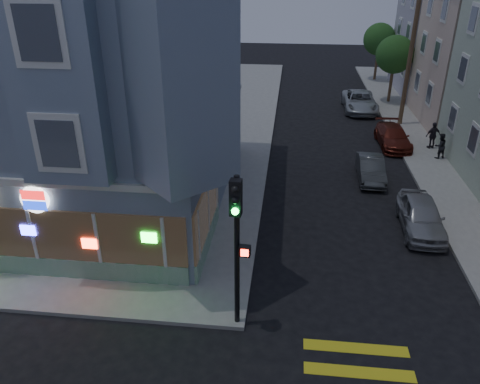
% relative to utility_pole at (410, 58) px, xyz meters
% --- Properties ---
extents(ground, '(120.00, 120.00, 0.00)m').
position_rel_utility_pole_xyz_m(ground, '(-12.00, -24.00, -4.80)').
color(ground, black).
rests_on(ground, ground).
extents(sidewalk_nw, '(33.00, 42.00, 0.15)m').
position_rel_utility_pole_xyz_m(sidewalk_nw, '(-25.50, -1.00, -4.72)').
color(sidewalk_nw, gray).
rests_on(sidewalk_nw, ground).
extents(corner_building, '(14.60, 14.60, 11.40)m').
position_rel_utility_pole_xyz_m(corner_building, '(-18.00, -13.02, 1.02)').
color(corner_building, slate).
rests_on(corner_building, sidewalk_nw).
extents(row_house_d, '(12.00, 8.60, 10.50)m').
position_rel_utility_pole_xyz_m(row_house_d, '(7.50, 10.00, 0.60)').
color(row_house_d, '#9D99A8').
rests_on(row_house_d, sidewalk_ne).
extents(utility_pole, '(2.20, 0.30, 9.00)m').
position_rel_utility_pole_xyz_m(utility_pole, '(0.00, 0.00, 0.00)').
color(utility_pole, '#4C3826').
rests_on(utility_pole, sidewalk_ne).
extents(street_tree_near, '(3.00, 3.00, 5.30)m').
position_rel_utility_pole_xyz_m(street_tree_near, '(0.20, 6.00, -0.86)').
color(street_tree_near, '#4C3826').
rests_on(street_tree_near, sidewalk_ne).
extents(street_tree_far, '(3.00, 3.00, 5.30)m').
position_rel_utility_pole_xyz_m(street_tree_far, '(0.20, 14.00, -0.86)').
color(street_tree_far, '#4C3826').
rests_on(street_tree_far, sidewalk_ne).
extents(pedestrian_a, '(0.90, 0.81, 1.52)m').
position_rel_utility_pole_xyz_m(pedestrian_a, '(1.00, -6.44, -3.89)').
color(pedestrian_a, black).
rests_on(pedestrian_a, sidewalk_ne).
extents(pedestrian_b, '(1.05, 0.70, 1.66)m').
position_rel_utility_pole_xyz_m(pedestrian_b, '(1.00, -4.79, -3.82)').
color(pedestrian_b, '#26222A').
rests_on(pedestrian_b, sidewalk_ne).
extents(parked_car_a, '(1.84, 4.26, 1.43)m').
position_rel_utility_pole_xyz_m(parked_car_a, '(-1.96, -14.86, -4.08)').
color(parked_car_a, '#989B9F').
rests_on(parked_car_a, ground).
extents(parked_car_b, '(1.39, 3.75, 1.23)m').
position_rel_utility_pole_xyz_m(parked_car_b, '(-3.40, -9.66, -4.18)').
color(parked_car_b, '#3D4143').
rests_on(parked_car_b, ground).
extents(parked_car_c, '(1.96, 4.46, 1.27)m').
position_rel_utility_pole_xyz_m(parked_car_c, '(-1.30, -4.33, -4.16)').
color(parked_car_c, maroon).
rests_on(parked_car_c, ground).
extents(parked_car_d, '(2.49, 5.34, 1.48)m').
position_rel_utility_pole_xyz_m(parked_car_d, '(-2.50, 3.47, -4.06)').
color(parked_car_d, '#A5ACB0').
rests_on(parked_car_d, ground).
extents(traffic_signal, '(0.62, 0.58, 5.22)m').
position_rel_utility_pole_xyz_m(traffic_signal, '(-9.24, -21.83, -1.12)').
color(traffic_signal, black).
rests_on(traffic_signal, sidewalk_nw).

